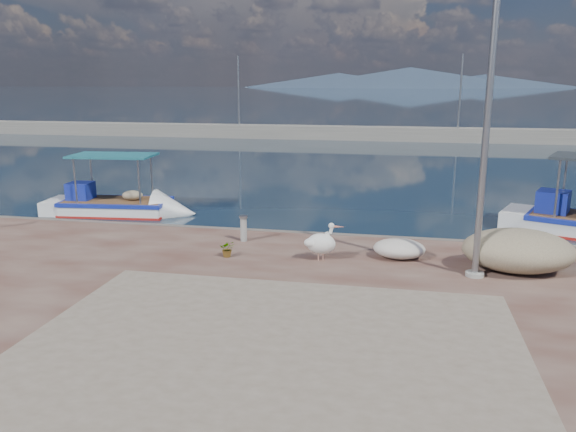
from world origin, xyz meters
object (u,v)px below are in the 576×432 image
(lamp_post, at_px, (485,140))
(bollard_near, at_px, (244,227))
(boat_left, at_px, (115,208))
(pelican, at_px, (322,243))

(lamp_post, relative_size, bollard_near, 9.08)
(boat_left, relative_size, lamp_post, 0.84)
(boat_left, height_order, pelican, boat_left)
(boat_left, height_order, bollard_near, boat_left)
(pelican, bearing_deg, lamp_post, -30.10)
(pelican, relative_size, lamp_post, 0.15)
(lamp_post, height_order, bollard_near, lamp_post)
(pelican, xyz_separation_m, lamp_post, (3.84, -0.49, 2.82))
(bollard_near, bearing_deg, boat_left, 145.64)
(boat_left, xyz_separation_m, pelican, (9.10, -5.88, 0.76))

